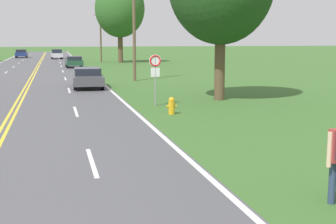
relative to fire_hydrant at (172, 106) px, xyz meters
The scene contains 9 objects.
fire_hydrant is the anchor object (origin of this frame).
traffic_sign 3.02m from the fire_hydrant, 93.38° to the left, with size 0.60×0.10×2.50m.
utility_pole_midground 17.20m from the fire_hydrant, 85.81° to the left, with size 1.80×0.24×8.49m.
utility_pole_far 47.62m from the fire_hydrant, 87.99° to the left, with size 1.80×0.24×7.14m.
tree_right_cluster 45.88m from the fire_hydrant, 84.79° to the left, with size 6.75×6.75×11.20m.
car_dark_grey_sedan_nearest 12.52m from the fire_hydrant, 102.59° to the left, with size 2.06×4.84×1.33m.
car_dark_green_hatchback_approaching 35.44m from the fire_hydrant, 94.27° to the left, with size 1.93×4.00×1.30m.
car_silver_hatchback_mid_near 60.25m from the fire_hydrant, 94.15° to the left, with size 1.92×4.34×1.58m.
car_dark_blue_sedan_mid_far 67.30m from the fire_hydrant, 98.82° to the left, with size 1.92×4.08×1.45m.
Camera 1 is at (1.82, -4.65, 3.24)m, focal length 50.00 mm.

